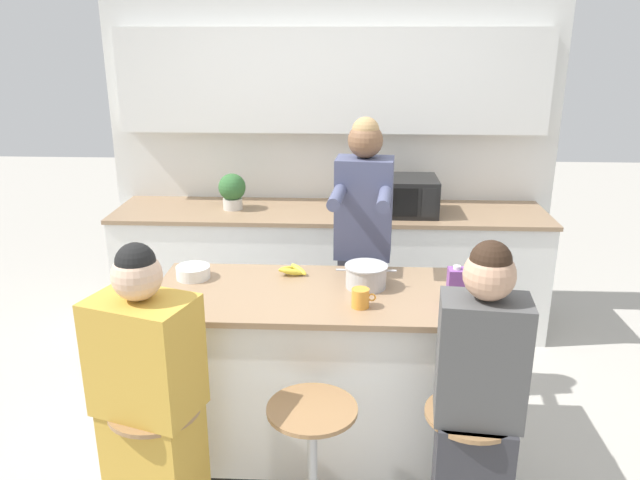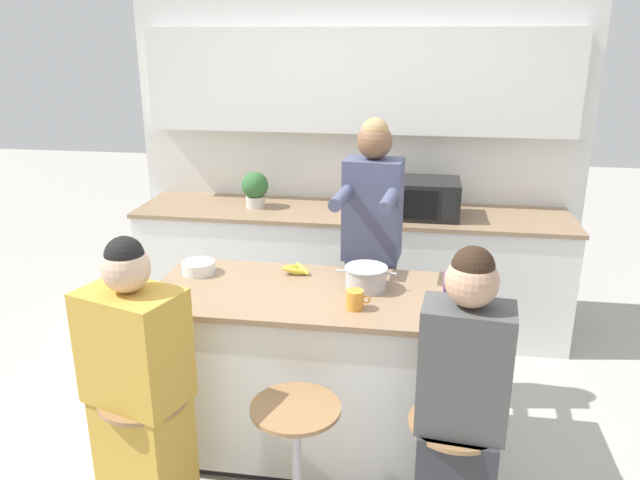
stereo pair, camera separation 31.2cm
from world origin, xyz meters
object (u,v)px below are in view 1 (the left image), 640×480
Objects in this scene: kitchen_island at (319,372)px; potted_plant at (232,190)px; person_seated_near at (476,415)px; bar_stool_leftmost at (160,463)px; banana_bunch at (292,270)px; coffee_cup_near at (361,298)px; bar_stool_rightmost at (466,469)px; juice_carton at (455,289)px; person_cooking at (362,263)px; fruit_bowl at (193,272)px; person_wrapped_blanket at (150,406)px; bar_stool_center at (312,463)px; microwave at (398,195)px; cooking_pot at (366,276)px.

potted_plant is (-0.72, 1.55, 0.59)m from kitchen_island.
person_seated_near is at bearing -43.13° from kitchen_island.
bar_stool_leftmost is 3.77× the size of banana_bunch.
bar_stool_rightmost is at bearing -42.90° from coffee_cup_near.
juice_carton is at bearing 93.31° from bar_stool_rightmost.
bar_stool_rightmost is 0.38× the size of person_cooking.
fruit_bowl is 1.40m from potted_plant.
bar_stool_rightmost is (1.34, 0.03, 0.00)m from bar_stool_leftmost.
fruit_bowl is at bearing 166.53° from juice_carton.
person_cooking reaches higher than person_wrapped_blanket.
bar_stool_center is at bearing 179.68° from bar_stool_rightmost.
bar_stool_rightmost is at bearing -57.10° from potted_plant.
fruit_bowl is 1.53× the size of coffee_cup_near.
potted_plant is (-0.57, 1.32, 0.10)m from banana_bunch.
person_seated_near reaches higher than microwave.
potted_plant is (-0.03, 2.19, 0.40)m from person_wrapped_blanket.
bar_stool_center is at bearing -71.44° from potted_plant.
banana_bunch is 0.90m from juice_carton.
person_cooking is 9.92× the size of banana_bunch.
person_cooking reaches higher than kitchen_island.
person_cooking is at bearing -46.29° from potted_plant.
person_cooking reaches higher than bar_stool_center.
kitchen_island is 2.56× the size of bar_stool_center.
juice_carton is at bearing 37.87° from person_wrapped_blanket.
juice_carton reaches higher than fruit_bowl.
bar_stool_center is 2.27m from microwave.
person_wrapped_blanket is 0.85m from fruit_bowl.
banana_bunch is (-0.16, 0.22, 0.49)m from kitchen_island.
person_seated_near is 6.62× the size of juice_carton.
banana_bunch is at bearing 134.95° from bar_stool_rightmost.
microwave is at bearing 49.19° from fruit_bowl.
person_cooking reaches higher than cooking_pot.
potted_plant is (-1.37, 1.71, 0.03)m from juice_carton.
kitchen_island reaches higher than bar_stool_center.
person_seated_near is at bearing -57.29° from potted_plant.
person_cooking is 9.69× the size of fruit_bowl.
person_wrapped_blanket reaches higher than microwave.
fruit_bowl is at bearing 159.92° from coffee_cup_near.
person_wrapped_blanket reaches higher than potted_plant.
bar_stool_center is 2.46× the size of potted_plant.
potted_plant is at bearing 118.31° from coffee_cup_near.
bar_stool_leftmost is 1.34m from bar_stool_rightmost.
microwave is at bearing 71.86° from kitchen_island.
microwave is at bearing 79.77° from cooking_pot.
coffee_cup_near is at bearing 46.05° from person_wrapped_blanket.
microwave is at bearing 100.95° from person_seated_near.
person_wrapped_blanket is at bearing -121.91° from person_cooking.
juice_carton is at bearing -25.93° from banana_bunch.
cooking_pot is 1.72× the size of fruit_bowl.
potted_plant is (-0.96, 1.47, 0.07)m from cooking_pot.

